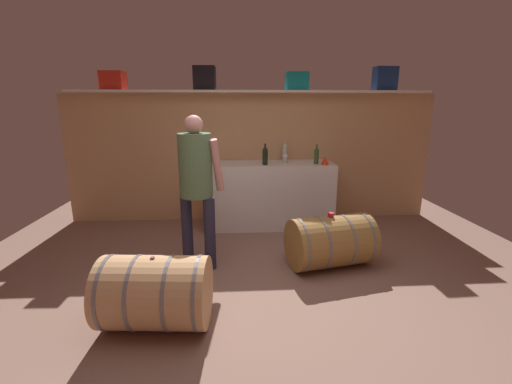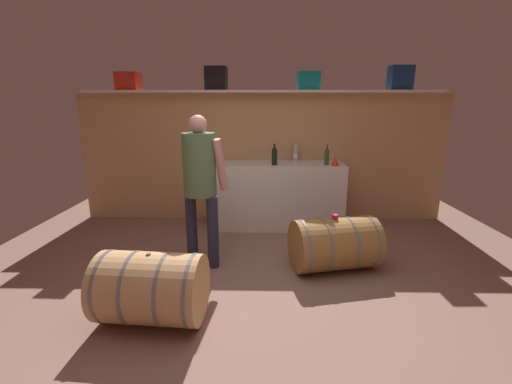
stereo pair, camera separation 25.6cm
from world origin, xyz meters
The scene contains 17 objects.
ground_plane centered at (0.00, 0.63, -0.01)m, with size 6.77×8.25×0.02m, color #8A685A.
back_wall_panel centered at (0.00, 2.52, 0.97)m, with size 5.57×0.10×1.93m, color tan.
high_shelf_board centered at (0.00, 2.37, 1.95)m, with size 5.13×0.40×0.03m, color silver.
toolcase_red centered at (-1.94, 2.37, 2.09)m, with size 0.31×0.26×0.25m, color red.
toolcase_black centered at (-0.67, 2.37, 2.13)m, with size 0.30×0.23×0.33m, color black.
toolcase_teal centered at (0.65, 2.37, 2.09)m, with size 0.31×0.26×0.26m, color #0F7F85.
toolcase_navy centered at (1.94, 2.37, 2.13)m, with size 0.31×0.21×0.34m, color navy.
work_cabinet centered at (0.23, 2.14, 0.47)m, with size 1.87×0.64×0.95m, color white.
wine_bottle_green centered at (0.90, 2.01, 1.07)m, with size 0.06×0.06×0.28m.
wine_bottle_clear centered at (0.49, 2.35, 1.08)m, with size 0.07×0.07×0.31m.
wine_bottle_dark centered at (0.16, 1.99, 1.08)m, with size 0.08×0.08×0.30m.
wine_glass centered at (0.47, 2.14, 1.04)m, with size 0.07×0.07×0.13m.
red_funnel centered at (1.01, 1.96, 1.01)m, with size 0.11×0.11×0.12m, color red.
wine_barrel_near centered at (0.79, 0.74, 0.29)m, with size 1.00×0.75×0.59m.
wine_barrel_far centered at (-0.91, -0.24, 0.30)m, with size 0.90×0.66×0.60m.
tasting_cup centered at (0.78, 0.74, 0.60)m, with size 0.07×0.07×0.04m, color red.
winemaker_pouring centered at (-0.67, 0.84, 1.02)m, with size 0.52×0.46×1.66m.
Camera 1 is at (-0.26, -2.78, 1.76)m, focal length 24.18 mm.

